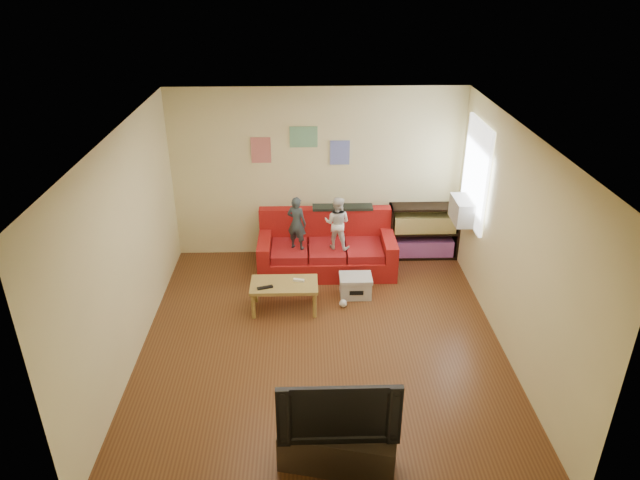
{
  "coord_description": "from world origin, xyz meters",
  "views": [
    {
      "loc": [
        -0.19,
        -5.88,
        4.37
      ],
      "look_at": [
        0.0,
        0.8,
        1.05
      ],
      "focal_mm": 32.0,
      "sensor_mm": 36.0,
      "label": 1
    }
  ],
  "objects_px": {
    "sofa": "(327,250)",
    "tv_stand": "(338,450)",
    "file_box": "(356,286)",
    "television": "(338,407)",
    "child_a": "(297,223)",
    "bookshelf": "(423,234)",
    "child_b": "(337,223)",
    "coffee_table": "(284,287)"
  },
  "relations": [
    {
      "from": "sofa",
      "to": "child_b",
      "type": "height_order",
      "value": "child_b"
    },
    {
      "from": "sofa",
      "to": "tv_stand",
      "type": "xyz_separation_m",
      "value": [
        -0.05,
        -3.9,
        -0.1
      ]
    },
    {
      "from": "sofa",
      "to": "child_a",
      "type": "height_order",
      "value": "child_a"
    },
    {
      "from": "child_b",
      "to": "television",
      "type": "bearing_deg",
      "value": 105.48
    },
    {
      "from": "television",
      "to": "child_a",
      "type": "bearing_deg",
      "value": 95.97
    },
    {
      "from": "tv_stand",
      "to": "coffee_table",
      "type": "bearing_deg",
      "value": 114.63
    },
    {
      "from": "bookshelf",
      "to": "tv_stand",
      "type": "xyz_separation_m",
      "value": [
        -1.61,
        -4.25,
        -0.19
      ]
    },
    {
      "from": "bookshelf",
      "to": "television",
      "type": "xyz_separation_m",
      "value": [
        -1.61,
        -4.25,
        0.34
      ]
    },
    {
      "from": "bookshelf",
      "to": "file_box",
      "type": "height_order",
      "value": "bookshelf"
    },
    {
      "from": "child_b",
      "to": "coffee_table",
      "type": "xyz_separation_m",
      "value": [
        -0.77,
        -1.0,
        -0.49
      ]
    },
    {
      "from": "child_b",
      "to": "child_a",
      "type": "bearing_deg",
      "value": 18.47
    },
    {
      "from": "sofa",
      "to": "tv_stand",
      "type": "distance_m",
      "value": 3.91
    },
    {
      "from": "file_box",
      "to": "tv_stand",
      "type": "height_order",
      "value": "tv_stand"
    },
    {
      "from": "child_a",
      "to": "coffee_table",
      "type": "height_order",
      "value": "child_a"
    },
    {
      "from": "sofa",
      "to": "file_box",
      "type": "distance_m",
      "value": 0.94
    },
    {
      "from": "child_a",
      "to": "television",
      "type": "relative_size",
      "value": 0.74
    },
    {
      "from": "sofa",
      "to": "bookshelf",
      "type": "height_order",
      "value": "sofa"
    },
    {
      "from": "bookshelf",
      "to": "file_box",
      "type": "bearing_deg",
      "value": -134.95
    },
    {
      "from": "coffee_table",
      "to": "bookshelf",
      "type": "bearing_deg",
      "value": 34.62
    },
    {
      "from": "child_b",
      "to": "sofa",
      "type": "bearing_deg",
      "value": -30.7
    },
    {
      "from": "sofa",
      "to": "tv_stand",
      "type": "relative_size",
      "value": 1.9
    },
    {
      "from": "television",
      "to": "coffee_table",
      "type": "bearing_deg",
      "value": 101.68
    },
    {
      "from": "television",
      "to": "child_b",
      "type": "bearing_deg",
      "value": 86.79
    },
    {
      "from": "child_b",
      "to": "television",
      "type": "relative_size",
      "value": 0.73
    },
    {
      "from": "child_b",
      "to": "tv_stand",
      "type": "relative_size",
      "value": 0.75
    },
    {
      "from": "child_b",
      "to": "tv_stand",
      "type": "height_order",
      "value": "child_b"
    },
    {
      "from": "child_b",
      "to": "file_box",
      "type": "height_order",
      "value": "child_b"
    },
    {
      "from": "child_a",
      "to": "tv_stand",
      "type": "bearing_deg",
      "value": 120.86
    },
    {
      "from": "coffee_table",
      "to": "file_box",
      "type": "bearing_deg",
      "value": 17.96
    },
    {
      "from": "sofa",
      "to": "file_box",
      "type": "xyz_separation_m",
      "value": [
        0.38,
        -0.84,
        -0.15
      ]
    },
    {
      "from": "coffee_table",
      "to": "bookshelf",
      "type": "height_order",
      "value": "bookshelf"
    },
    {
      "from": "sofa",
      "to": "television",
      "type": "distance_m",
      "value": 3.93
    },
    {
      "from": "coffee_table",
      "to": "child_b",
      "type": "bearing_deg",
      "value": 52.29
    },
    {
      "from": "television",
      "to": "sofa",
      "type": "bearing_deg",
      "value": 89.09
    },
    {
      "from": "child_b",
      "to": "bookshelf",
      "type": "relative_size",
      "value": 0.74
    },
    {
      "from": "bookshelf",
      "to": "tv_stand",
      "type": "distance_m",
      "value": 4.55
    },
    {
      "from": "child_b",
      "to": "television",
      "type": "distance_m",
      "value": 3.74
    },
    {
      "from": "child_b",
      "to": "coffee_table",
      "type": "height_order",
      "value": "child_b"
    },
    {
      "from": "child_b",
      "to": "tv_stand",
      "type": "distance_m",
      "value": 3.79
    },
    {
      "from": "child_b",
      "to": "tv_stand",
      "type": "bearing_deg",
      "value": 105.48
    },
    {
      "from": "tv_stand",
      "to": "child_a",
      "type": "bearing_deg",
      "value": 108.92
    },
    {
      "from": "tv_stand",
      "to": "bookshelf",
      "type": "bearing_deg",
      "value": 81.94
    }
  ]
}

